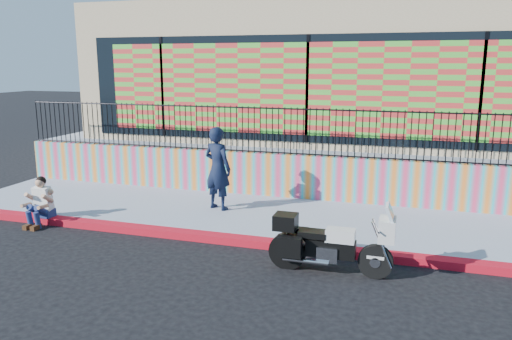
% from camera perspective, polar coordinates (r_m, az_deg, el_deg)
% --- Properties ---
extents(ground, '(90.00, 90.00, 0.00)m').
position_cam_1_polar(ground, '(9.90, 0.72, -8.74)').
color(ground, black).
rests_on(ground, ground).
extents(red_curb, '(16.00, 0.30, 0.15)m').
position_cam_1_polar(red_curb, '(9.87, 0.72, -8.33)').
color(red_curb, '#B30C1F').
rests_on(red_curb, ground).
extents(sidewalk, '(16.00, 3.00, 0.15)m').
position_cam_1_polar(sidewalk, '(11.38, 3.09, -5.54)').
color(sidewalk, gray).
rests_on(sidewalk, ground).
extents(mural_wall, '(16.00, 0.20, 1.10)m').
position_cam_1_polar(mural_wall, '(12.72, 4.89, -0.75)').
color(mural_wall, '#EB3D6A').
rests_on(mural_wall, sidewalk).
extents(metal_fence, '(15.80, 0.04, 1.20)m').
position_cam_1_polar(metal_fence, '(12.51, 4.98, 4.39)').
color(metal_fence, black).
rests_on(metal_fence, mural_wall).
extents(elevated_platform, '(16.00, 10.00, 1.25)m').
position_cam_1_polar(elevated_platform, '(17.66, 8.44, 2.55)').
color(elevated_platform, gray).
rests_on(elevated_platform, ground).
extents(storefront_building, '(14.00, 8.06, 4.00)m').
position_cam_1_polar(storefront_building, '(17.20, 8.60, 11.08)').
color(storefront_building, tan).
rests_on(storefront_building, elevated_platform).
extents(police_motorcycle, '(2.08, 0.69, 1.30)m').
position_cam_1_polar(police_motorcycle, '(8.65, 8.29, -8.18)').
color(police_motorcycle, black).
rests_on(police_motorcycle, ground).
extents(police_officer, '(0.82, 0.67, 1.95)m').
position_cam_1_polar(police_officer, '(11.64, -4.39, 0.20)').
color(police_officer, black).
rests_on(police_officer, sidewalk).
extents(seated_man, '(0.54, 0.71, 1.06)m').
position_cam_1_polar(seated_man, '(11.98, -23.58, -3.79)').
color(seated_man, navy).
rests_on(seated_man, ground).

